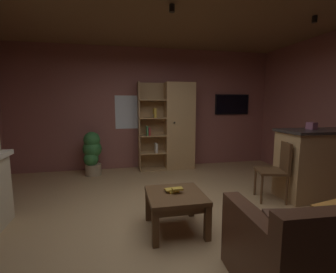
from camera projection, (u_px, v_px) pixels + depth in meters
floor at (175, 224)px, 2.99m from camera, size 6.03×5.57×0.02m
wall_back at (147, 109)px, 5.53m from camera, size 6.15×0.06×2.74m
window_pane_back at (130, 112)px, 5.43m from camera, size 0.69×0.01×0.75m
bookshelf_cabinet at (176, 127)px, 5.45m from camera, size 1.26×0.41×1.96m
kitchen_bar_counter at (325, 163)px, 3.81m from camera, size 1.52×0.62×1.09m
tissue_box at (312, 126)px, 3.75m from camera, size 0.14×0.14×0.11m
coffee_table at (176, 200)px, 2.80m from camera, size 0.66×0.68×0.45m
table_book_0 at (174, 192)px, 2.82m from camera, size 0.11×0.09×0.02m
table_book_1 at (170, 190)px, 2.83m from camera, size 0.12×0.11×0.02m
table_book_2 at (177, 189)px, 2.79m from camera, size 0.13×0.09×0.02m
dining_chair at (277, 167)px, 3.65m from camera, size 0.52×0.52×0.92m
potted_floor_plant at (92, 152)px, 4.97m from camera, size 0.39×0.41×0.92m
wall_mounted_tv at (232, 104)px, 5.89m from camera, size 0.87×0.06×0.49m
track_light_spot_1 at (172, 8)px, 2.96m from camera, size 0.07×0.07×0.09m
track_light_spot_2 at (315, 19)px, 3.34m from camera, size 0.07×0.07×0.09m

